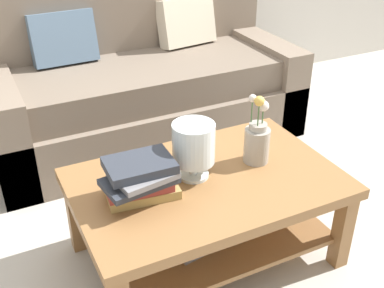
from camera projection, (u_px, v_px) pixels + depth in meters
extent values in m
plane|color=#B7B2A8|center=(184.00, 215.00, 2.59)|extent=(10.00, 10.00, 0.00)
cube|color=#7A6B5B|center=(147.00, 115.00, 3.26)|extent=(2.02, 0.90, 0.36)
cube|color=#6E6052|center=(147.00, 78.00, 3.10)|extent=(1.78, 0.74, 0.20)
cube|color=#7A6B5B|center=(124.00, 25.00, 3.27)|extent=(2.02, 0.20, 0.70)
cube|color=#7A6B5B|center=(4.00, 126.00, 2.86)|extent=(0.20, 0.90, 0.60)
cube|color=#7A6B5B|center=(260.00, 76.00, 3.55)|extent=(0.20, 0.90, 0.60)
cube|color=slate|center=(63.00, 38.00, 2.99)|extent=(0.41, 0.20, 0.34)
cube|color=beige|center=(186.00, 22.00, 3.32)|extent=(0.42, 0.24, 0.34)
cube|color=olive|center=(207.00, 183.00, 2.12)|extent=(1.18, 0.76, 0.05)
cube|color=olive|center=(342.00, 230.00, 2.19)|extent=(0.07, 0.07, 0.39)
cube|color=olive|center=(76.00, 215.00, 2.28)|extent=(0.07, 0.07, 0.39)
cube|color=olive|center=(263.00, 163.00, 2.69)|extent=(0.07, 0.07, 0.39)
cube|color=olive|center=(206.00, 232.00, 2.26)|extent=(1.06, 0.64, 0.02)
cube|color=slate|center=(198.00, 237.00, 2.18)|extent=(0.31, 0.24, 0.04)
cube|color=#3D6075|center=(196.00, 229.00, 2.18)|extent=(0.31, 0.24, 0.03)
cube|color=tan|center=(142.00, 191.00, 2.00)|extent=(0.31, 0.21, 0.04)
cube|color=#993833|center=(138.00, 185.00, 1.97)|extent=(0.28, 0.18, 0.04)
cube|color=#2D333D|center=(139.00, 181.00, 1.93)|extent=(0.31, 0.21, 0.02)
cube|color=slate|center=(143.00, 174.00, 1.93)|extent=(0.27, 0.23, 0.02)
cube|color=#2D333D|center=(139.00, 165.00, 1.93)|extent=(0.28, 0.21, 0.04)
cylinder|color=silver|center=(193.00, 175.00, 2.13)|extent=(0.14, 0.14, 0.02)
cylinder|color=silver|center=(193.00, 167.00, 2.11)|extent=(0.04, 0.04, 0.06)
cylinder|color=silver|center=(194.00, 143.00, 2.05)|extent=(0.19, 0.19, 0.18)
sphere|color=#3D6075|center=(188.00, 151.00, 2.05)|extent=(0.05, 0.05, 0.05)
sphere|color=beige|center=(198.00, 147.00, 2.09)|extent=(0.05, 0.05, 0.05)
cylinder|color=#9E998E|center=(257.00, 145.00, 2.20)|extent=(0.12, 0.12, 0.16)
cylinder|color=#9E998E|center=(258.00, 127.00, 2.16)|extent=(0.08, 0.08, 0.03)
cylinder|color=#426638|center=(263.00, 116.00, 2.14)|extent=(0.01, 0.01, 0.07)
sphere|color=silver|center=(264.00, 106.00, 2.11)|extent=(0.05, 0.05, 0.05)
cylinder|color=#426638|center=(252.00, 111.00, 2.14)|extent=(0.01, 0.01, 0.11)
sphere|color=silver|center=(253.00, 98.00, 2.11)|extent=(0.04, 0.04, 0.04)
cylinder|color=#426638|center=(258.00, 115.00, 2.11)|extent=(0.01, 0.01, 0.11)
sphere|color=gold|center=(259.00, 101.00, 2.07)|extent=(0.05, 0.05, 0.05)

